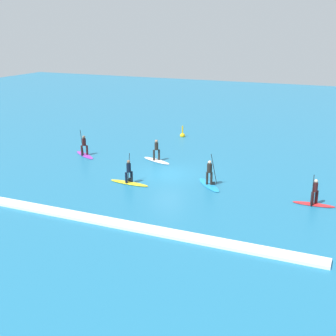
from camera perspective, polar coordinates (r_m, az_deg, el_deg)
name	(u,v)px	position (r m, az deg, el deg)	size (l,w,h in m)	color
ground_plane	(168,174)	(34.48, 0.00, -0.79)	(120.00, 120.00, 0.00)	#1E6B93
surfer_on_red_board	(314,198)	(29.98, 17.99, -3.62)	(2.62, 0.82, 2.05)	red
surfer_on_yellow_board	(129,178)	(32.45, -4.95, -1.25)	(3.15, 0.84, 2.16)	yellow
surfer_on_blue_board	(209,179)	(32.08, 5.24, -1.37)	(2.63, 2.84, 2.38)	#1E8CD1
surfer_on_purple_board	(84,150)	(40.02, -10.51, 2.28)	(2.93, 2.19, 2.39)	purple
surfer_on_white_board	(157,156)	(37.72, -1.46, 1.51)	(3.05, 1.81, 1.84)	white
marker_buoy	(182,135)	(46.12, 1.84, 4.19)	(0.52, 0.52, 1.26)	yellow
wave_crest	(102,221)	(26.52, -8.29, -6.60)	(25.12, 0.90, 0.18)	white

